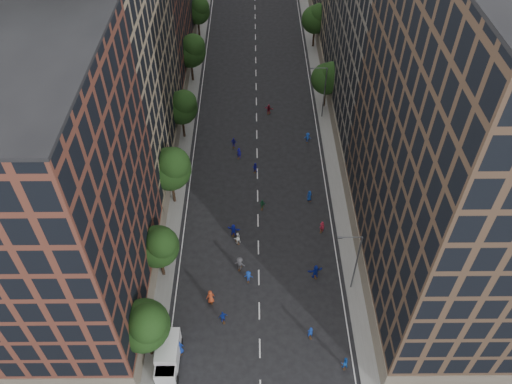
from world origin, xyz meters
The scene contains 36 objects.
ground centered at (0.00, 40.00, 0.00)m, with size 240.00×240.00×0.00m, color black.
sidewalk_left centered at (-12.00, 47.50, 0.07)m, with size 4.00×105.00×0.15m, color slate.
sidewalk_right centered at (12.00, 47.50, 0.07)m, with size 4.00×105.00×0.15m, color slate.
bldg_left_a centered at (-19.00, 11.00, 15.00)m, with size 14.00×22.00×30.00m, color #5A2E22.
bldg_left_b centered at (-19.00, 35.00, 17.00)m, with size 14.00×26.00×34.00m, color #8B785B.
bldg_right_a centered at (19.00, 15.00, 18.00)m, with size 14.00×30.00×36.00m, color #4A3628.
bldg_right_b centered at (19.00, 44.00, 16.50)m, with size 14.00×28.00×33.00m, color #5C564C.
tree_left_0 centered at (-11.01, 3.85, 5.96)m, with size 5.20×5.20×8.83m.
tree_left_1 centered at (-11.02, 13.86, 5.55)m, with size 4.80×4.80×8.21m.
tree_left_2 centered at (-10.99, 25.83, 6.36)m, with size 5.60×5.60×9.45m.
tree_left_3 centered at (-11.02, 39.85, 5.82)m, with size 5.00×5.00×8.58m.
tree_left_4 centered at (-11.00, 55.84, 6.10)m, with size 5.40×5.40×9.08m.
tree_left_5 centered at (-11.02, 71.86, 5.68)m, with size 4.80×4.80×8.33m.
tree_right_a centered at (11.38, 47.85, 5.63)m, with size 5.00×5.00×8.39m.
tree_right_b centered at (11.39, 67.85, 5.96)m, with size 5.20×5.20×8.83m.
streetlamp_near centered at (10.37, 12.00, 5.17)m, with size 2.64×0.22×9.06m.
streetlamp_far centered at (10.37, 45.00, 5.17)m, with size 2.64×0.22×9.06m.
cargo_van centered at (-9.30, 3.12, 1.40)m, with size 2.38×5.01×2.65m.
skater_0 centered at (-8.27, 4.14, 0.96)m, with size 0.94×0.61×1.92m, color navy.
skater_1 centered at (5.34, 5.84, 0.83)m, with size 0.61×0.40×1.67m, color #123598.
skater_2 centered at (8.50, 2.43, 0.80)m, with size 0.78×0.61×1.60m, color #154EAE.
skater_3 centered at (-1.21, 13.09, 0.78)m, with size 1.01×0.58×1.57m, color #1439A3.
skater_4 centered at (-3.94, 7.73, 0.85)m, with size 1.00×0.41×1.70m, color navy.
skater_5 centered at (6.59, 13.55, 0.97)m, with size 1.80×0.57×1.94m, color navy.
skater_6 centered at (-5.43, 10.20, 0.96)m, with size 0.94×0.61×1.92m, color #AA3A1C.
skater_7 centered at (8.08, 20.58, 0.86)m, with size 0.63×0.41×1.71m, color #AE1D33.
skater_8 centered at (-2.60, 18.77, 0.86)m, with size 0.83×0.65×1.72m, color silver.
skater_9 centered at (-2.23, 14.75, 0.97)m, with size 1.26×0.72×1.95m, color #3F3E43.
skater_10 centered at (0.59, 24.64, 0.76)m, with size 0.89×0.37×1.52m, color #1B5A36.
skater_11 centered at (-3.10, 20.08, 0.89)m, with size 1.65×0.52×1.77m, color #141EA7.
skater_12 centered at (6.95, 26.14, 0.80)m, with size 0.78×0.51×1.60m, color #133A9A.
skater_13 centered at (-2.66, 34.98, 0.90)m, with size 0.66×0.43×1.80m, color #1713A0.
skater_14 centered at (-0.33, 31.93, 0.75)m, with size 0.73×0.57×1.51m, color #121293.
skater_15 centered at (7.72, 38.66, 0.81)m, with size 1.04×0.60×1.61m, color #1542B0.
skater_16 centered at (-3.49, 37.52, 0.79)m, with size 0.92×0.38×1.57m, color #14118F.
skater_17 centered at (1.99, 46.05, 0.80)m, with size 1.49×0.48×1.61m, color maroon.
Camera 1 is at (-0.59, -21.01, 48.36)m, focal length 35.00 mm.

